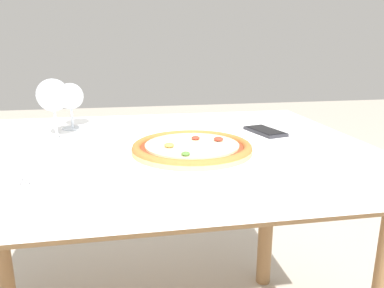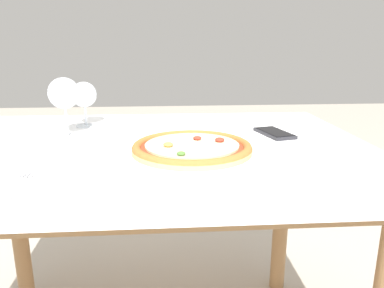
{
  "view_description": "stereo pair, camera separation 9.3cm",
  "coord_description": "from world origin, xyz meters",
  "px_view_note": "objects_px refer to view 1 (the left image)",
  "views": [
    {
      "loc": [
        -0.04,
        -0.98,
        1.0
      ],
      "look_at": [
        0.12,
        -0.1,
        0.76
      ],
      "focal_mm": 35.0,
      "sensor_mm": 36.0,
      "label": 1
    },
    {
      "loc": [
        0.06,
        -0.99,
        1.0
      ],
      "look_at": [
        0.12,
        -0.1,
        0.76
      ],
      "focal_mm": 35.0,
      "sensor_mm": 36.0,
      "label": 2
    }
  ],
  "objects_px": {
    "dining_table": "(143,179)",
    "cell_phone": "(265,131)",
    "pizza_plate": "(192,149)",
    "wine_glass_far_left": "(70,97)",
    "wine_glass_far_right": "(53,96)",
    "fork": "(22,192)"
  },
  "relations": [
    {
      "from": "wine_glass_far_left",
      "to": "wine_glass_far_right",
      "type": "xyz_separation_m",
      "value": [
        -0.03,
        -0.15,
        0.02
      ]
    },
    {
      "from": "fork",
      "to": "wine_glass_far_right",
      "type": "relative_size",
      "value": 0.96
    },
    {
      "from": "dining_table",
      "to": "wine_glass_far_right",
      "type": "bearing_deg",
      "value": 153.78
    },
    {
      "from": "fork",
      "to": "cell_phone",
      "type": "height_order",
      "value": "cell_phone"
    },
    {
      "from": "pizza_plate",
      "to": "wine_glass_far_right",
      "type": "xyz_separation_m",
      "value": [
        -0.36,
        0.22,
        0.11
      ]
    },
    {
      "from": "wine_glass_far_left",
      "to": "dining_table",
      "type": "bearing_deg",
      "value": -51.41
    },
    {
      "from": "dining_table",
      "to": "pizza_plate",
      "type": "bearing_deg",
      "value": -39.37
    },
    {
      "from": "dining_table",
      "to": "cell_phone",
      "type": "height_order",
      "value": "cell_phone"
    },
    {
      "from": "dining_table",
      "to": "cell_phone",
      "type": "distance_m",
      "value": 0.41
    },
    {
      "from": "wine_glass_far_right",
      "to": "cell_phone",
      "type": "height_order",
      "value": "wine_glass_far_right"
    },
    {
      "from": "pizza_plate",
      "to": "wine_glass_far_right",
      "type": "distance_m",
      "value": 0.43
    },
    {
      "from": "wine_glass_far_left",
      "to": "wine_glass_far_right",
      "type": "relative_size",
      "value": 0.84
    },
    {
      "from": "fork",
      "to": "pizza_plate",
      "type": "bearing_deg",
      "value": 27.09
    },
    {
      "from": "fork",
      "to": "wine_glass_far_right",
      "type": "bearing_deg",
      "value": 89.97
    },
    {
      "from": "cell_phone",
      "to": "pizza_plate",
      "type": "bearing_deg",
      "value": -143.53
    },
    {
      "from": "pizza_plate",
      "to": "wine_glass_far_left",
      "type": "bearing_deg",
      "value": 132.4
    },
    {
      "from": "wine_glass_far_left",
      "to": "fork",
      "type": "bearing_deg",
      "value": -92.7
    },
    {
      "from": "pizza_plate",
      "to": "wine_glass_far_left",
      "type": "height_order",
      "value": "wine_glass_far_left"
    },
    {
      "from": "pizza_plate",
      "to": "fork",
      "type": "height_order",
      "value": "pizza_plate"
    },
    {
      "from": "dining_table",
      "to": "cell_phone",
      "type": "xyz_separation_m",
      "value": [
        0.39,
        0.1,
        0.1
      ]
    },
    {
      "from": "dining_table",
      "to": "wine_glass_far_left",
      "type": "distance_m",
      "value": 0.39
    },
    {
      "from": "wine_glass_far_right",
      "to": "cell_phone",
      "type": "distance_m",
      "value": 0.64
    }
  ]
}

